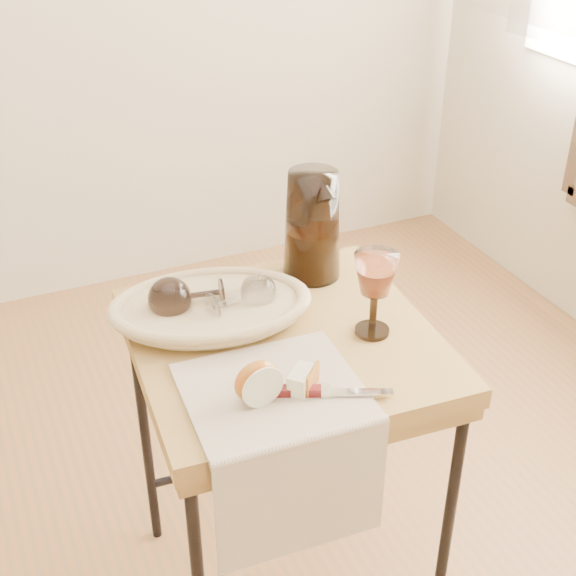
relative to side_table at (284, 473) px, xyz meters
name	(u,v)px	position (x,y,z in m)	size (l,w,h in m)	color
side_table	(284,473)	(0.00, 0.00, 0.00)	(0.58, 0.58, 0.74)	brown
tea_towel	(273,391)	(-0.09, -0.16, 0.37)	(0.31, 0.28, 0.01)	beige
bread_basket	(211,310)	(-0.11, 0.11, 0.39)	(0.36, 0.25, 0.05)	tan
goblet_lying_a	(192,296)	(-0.15, 0.13, 0.43)	(0.14, 0.09, 0.09)	#30211C
goblet_lying_b	(239,298)	(-0.06, 0.09, 0.42)	(0.12, 0.08, 0.08)	white
pitcher	(312,225)	(0.15, 0.20, 0.49)	(0.17, 0.25, 0.29)	black
wine_goblet	(374,294)	(0.16, -0.06, 0.46)	(0.09, 0.09, 0.18)	white
apple_half	(257,381)	(-0.12, -0.17, 0.42)	(0.09, 0.04, 0.08)	#B91D07
apple_wedge	(301,380)	(-0.04, -0.18, 0.40)	(0.06, 0.03, 0.04)	beige
table_knife	(329,391)	(0.00, -0.21, 0.39)	(0.20, 0.02, 0.02)	silver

